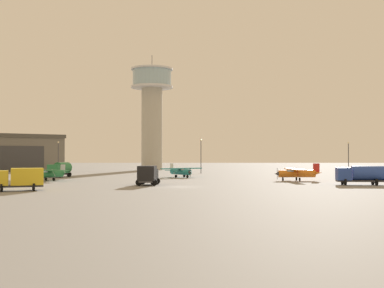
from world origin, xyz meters
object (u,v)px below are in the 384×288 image
at_px(truck_box_yellow, 20,178).
at_px(truck_fuel_tanker_green, 60,169).
at_px(truck_fuel_tanker_blue, 361,174).
at_px(light_post_centre, 348,155).
at_px(truck_box_black, 148,174).
at_px(airplane_green, 49,173).
at_px(airplane_orange, 297,173).
at_px(control_tower, 152,106).
at_px(light_post_west, 201,153).
at_px(light_post_east, 58,154).
at_px(airplane_teal, 180,171).

height_order(truck_box_yellow, truck_fuel_tanker_green, truck_fuel_tanker_green).
xyz_separation_m(truck_fuel_tanker_blue, light_post_centre, (10.31, 39.75, 2.96)).
bearing_deg(truck_box_black, airplane_green, 59.03).
distance_m(airplane_orange, truck_fuel_tanker_green, 47.50).
bearing_deg(control_tower, truck_fuel_tanker_green, -107.18).
xyz_separation_m(control_tower, light_post_west, (14.66, -25.55, -14.22)).
relative_size(truck_fuel_tanker_blue, truck_box_yellow, 1.12).
bearing_deg(truck_fuel_tanker_green, light_post_east, -146.62).
bearing_deg(truck_fuel_tanker_green, light_post_centre, 119.30).
height_order(truck_fuel_tanker_blue, truck_box_black, truck_box_black).
distance_m(control_tower, truck_fuel_tanker_green, 50.94).
xyz_separation_m(light_post_east, light_post_centre, (69.54, -4.20, -0.14)).
relative_size(airplane_green, truck_box_yellow, 1.37).
relative_size(light_post_east, light_post_centre, 1.03).
relative_size(truck_fuel_tanker_blue, light_post_east, 0.91).
bearing_deg(light_post_centre, airplane_teal, -157.28).
relative_size(control_tower, airplane_teal, 4.19).
xyz_separation_m(truck_box_yellow, light_post_west, (23.16, 56.96, 3.38)).
height_order(airplane_green, airplane_orange, airplane_orange).
height_order(airplane_green, truck_box_yellow, truck_box_yellow).
distance_m(truck_fuel_tanker_green, light_post_east, 20.73).
distance_m(airplane_orange, airplane_teal, 24.30).
bearing_deg(truck_fuel_tanker_blue, control_tower, -56.72).
bearing_deg(truck_box_yellow, truck_fuel_tanker_green, -102.06).
distance_m(truck_fuel_tanker_blue, light_post_centre, 41.17).
bearing_deg(truck_fuel_tanker_green, truck_box_yellow, 24.37).
relative_size(airplane_teal, light_post_east, 1.05).
xyz_separation_m(truck_box_black, light_post_centre, (42.59, 40.63, 2.98)).
bearing_deg(control_tower, airplane_teal, -77.29).
height_order(airplane_orange, truck_fuel_tanker_blue, airplane_orange).
height_order(airplane_teal, truck_fuel_tanker_green, truck_fuel_tanker_green).
bearing_deg(truck_box_black, light_post_west, -8.30).
distance_m(control_tower, airplane_teal, 50.98).
bearing_deg(truck_box_yellow, truck_fuel_tanker_blue, 173.93).
distance_m(airplane_teal, truck_fuel_tanker_blue, 36.88).
bearing_deg(truck_fuel_tanker_green, airplane_orange, 89.85).
distance_m(airplane_teal, truck_fuel_tanker_green, 24.64).
xyz_separation_m(truck_fuel_tanker_green, light_post_west, (28.79, 20.13, 3.33)).
xyz_separation_m(truck_box_yellow, light_post_centre, (57.69, 52.16, 2.97)).
bearing_deg(truck_box_yellow, airplane_teal, -138.59).
relative_size(truck_fuel_tanker_blue, truck_fuel_tanker_green, 1.19).
xyz_separation_m(truck_fuel_tanker_blue, truck_box_black, (-32.28, -0.87, -0.02)).
height_order(control_tower, truck_box_yellow, control_tower).
bearing_deg(light_post_west, airplane_orange, -62.93).
relative_size(control_tower, airplane_orange, 3.32).
bearing_deg(light_post_east, light_post_centre, -3.46).
bearing_deg(truck_fuel_tanker_green, airplane_green, 24.06).
bearing_deg(light_post_centre, airplane_orange, -121.90).
bearing_deg(light_post_centre, truck_box_yellow, -137.88).
bearing_deg(light_post_west, control_tower, 119.85).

